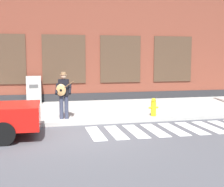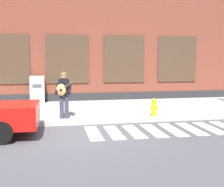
# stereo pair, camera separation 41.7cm
# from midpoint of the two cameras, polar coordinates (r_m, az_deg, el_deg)

# --- Properties ---
(ground_plane) EXTENTS (160.00, 160.00, 0.00)m
(ground_plane) POSITION_cam_midpoint_polar(r_m,az_deg,el_deg) (9.83, -6.92, -7.71)
(ground_plane) COLOR #4C4C51
(sidewalk) EXTENTS (28.00, 5.26, 0.16)m
(sidewalk) POSITION_cam_midpoint_polar(r_m,az_deg,el_deg) (13.84, -8.69, -3.20)
(sidewalk) COLOR #ADAAA3
(sidewalk) RESTS_ON ground
(building_backdrop) EXTENTS (28.00, 4.06, 7.13)m
(building_backdrop) POSITION_cam_midpoint_polar(r_m,az_deg,el_deg) (18.28, -9.95, 10.11)
(building_backdrop) COLOR brown
(building_backdrop) RESTS_ON ground
(crosswalk) EXTENTS (5.78, 1.90, 0.01)m
(crosswalk) POSITION_cam_midpoint_polar(r_m,az_deg,el_deg) (10.79, 10.08, -6.43)
(crosswalk) COLOR silver
(crosswalk) RESTS_ON ground
(busker) EXTENTS (0.72, 0.59, 1.74)m
(busker) POSITION_cam_midpoint_polar(r_m,az_deg,el_deg) (11.60, -9.91, 0.19)
(busker) COLOR #33384C
(busker) RESTS_ON sidewalk
(utility_box) EXTENTS (0.71, 0.55, 1.35)m
(utility_box) POSITION_cam_midpoint_polar(r_m,az_deg,el_deg) (15.87, -14.83, 0.66)
(utility_box) COLOR #ADADA8
(utility_box) RESTS_ON sidewalk
(fire_hydrant) EXTENTS (0.38, 0.20, 0.70)m
(fire_hydrant) POSITION_cam_midpoint_polar(r_m,az_deg,el_deg) (12.17, 6.62, -2.51)
(fire_hydrant) COLOR gold
(fire_hydrant) RESTS_ON sidewalk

